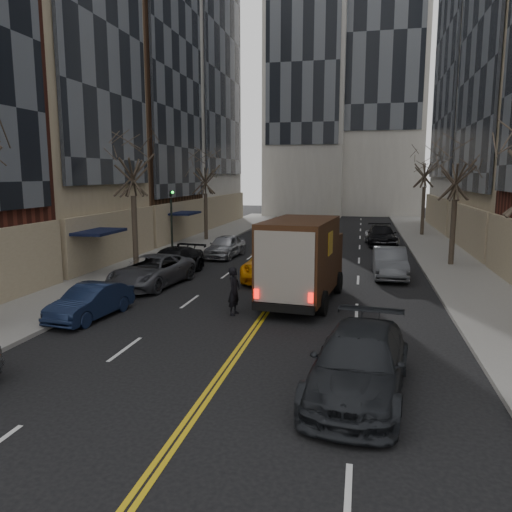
{
  "coord_description": "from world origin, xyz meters",
  "views": [
    {
      "loc": [
        3.57,
        -5.67,
        5.37
      ],
      "look_at": [
        -0.45,
        13.25,
        2.2
      ],
      "focal_mm": 35.0,
      "sensor_mm": 36.0,
      "label": 1
    }
  ],
  "objects_px": {
    "ups_truck": "(302,261)",
    "observer_sedan": "(359,363)",
    "pedestrian": "(234,291)",
    "taxi": "(272,264)"
  },
  "relations": [
    {
      "from": "observer_sedan",
      "to": "taxi",
      "type": "bearing_deg",
      "value": 115.73
    },
    {
      "from": "ups_truck",
      "to": "pedestrian",
      "type": "xyz_separation_m",
      "value": [
        -2.34,
        -2.41,
        -0.87
      ]
    },
    {
      "from": "observer_sedan",
      "to": "pedestrian",
      "type": "xyz_separation_m",
      "value": [
        -4.77,
        6.24,
        0.14
      ]
    },
    {
      "from": "taxi",
      "to": "pedestrian",
      "type": "height_order",
      "value": "pedestrian"
    },
    {
      "from": "ups_truck",
      "to": "observer_sedan",
      "type": "distance_m",
      "value": 9.04
    },
    {
      "from": "taxi",
      "to": "pedestrian",
      "type": "relative_size",
      "value": 3.03
    },
    {
      "from": "taxi",
      "to": "observer_sedan",
      "type": "bearing_deg",
      "value": -72.95
    },
    {
      "from": "observer_sedan",
      "to": "pedestrian",
      "type": "distance_m",
      "value": 7.85
    },
    {
      "from": "observer_sedan",
      "to": "pedestrian",
      "type": "relative_size",
      "value": 3.06
    },
    {
      "from": "ups_truck",
      "to": "taxi",
      "type": "bearing_deg",
      "value": 121.04
    }
  ]
}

